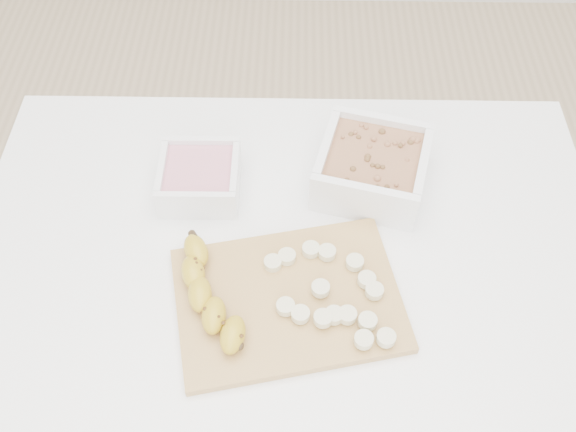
{
  "coord_description": "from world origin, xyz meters",
  "views": [
    {
      "loc": [
        0.01,
        -0.55,
        1.58
      ],
      "look_at": [
        0.0,
        0.03,
        0.81
      ],
      "focal_mm": 40.0,
      "sensor_mm": 36.0,
      "label": 1
    }
  ],
  "objects_px": {
    "bowl_granola": "(372,166)",
    "banana": "(210,295)",
    "table": "(288,287)",
    "cutting_board": "(288,299)",
    "bowl_yogurt": "(200,177)"
  },
  "relations": [
    {
      "from": "banana",
      "to": "bowl_granola",
      "type": "bearing_deg",
      "value": 30.85
    },
    {
      "from": "table",
      "to": "bowl_granola",
      "type": "xyz_separation_m",
      "value": [
        0.14,
        0.15,
        0.14
      ]
    },
    {
      "from": "cutting_board",
      "to": "table",
      "type": "bearing_deg",
      "value": 91.46
    },
    {
      "from": "table",
      "to": "bowl_granola",
      "type": "relative_size",
      "value": 4.84
    },
    {
      "from": "bowl_granola",
      "to": "banana",
      "type": "xyz_separation_m",
      "value": [
        -0.24,
        -0.24,
        -0.01
      ]
    },
    {
      "from": "bowl_granola",
      "to": "banana",
      "type": "distance_m",
      "value": 0.34
    },
    {
      "from": "table",
      "to": "cutting_board",
      "type": "relative_size",
      "value": 3.11
    },
    {
      "from": "bowl_granola",
      "to": "cutting_board",
      "type": "distance_m",
      "value": 0.27
    },
    {
      "from": "cutting_board",
      "to": "bowl_granola",
      "type": "bearing_deg",
      "value": 59.94
    },
    {
      "from": "table",
      "to": "cutting_board",
      "type": "xyz_separation_m",
      "value": [
        0.0,
        -0.08,
        0.1
      ]
    },
    {
      "from": "table",
      "to": "bowl_yogurt",
      "type": "bearing_deg",
      "value": 138.45
    },
    {
      "from": "bowl_granola",
      "to": "banana",
      "type": "bearing_deg",
      "value": -135.57
    },
    {
      "from": "bowl_granola",
      "to": "cutting_board",
      "type": "relative_size",
      "value": 0.64
    },
    {
      "from": "bowl_yogurt",
      "to": "banana",
      "type": "xyz_separation_m",
      "value": [
        0.04,
        -0.22,
        0.0
      ]
    },
    {
      "from": "table",
      "to": "bowl_yogurt",
      "type": "relative_size",
      "value": 7.79
    }
  ]
}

